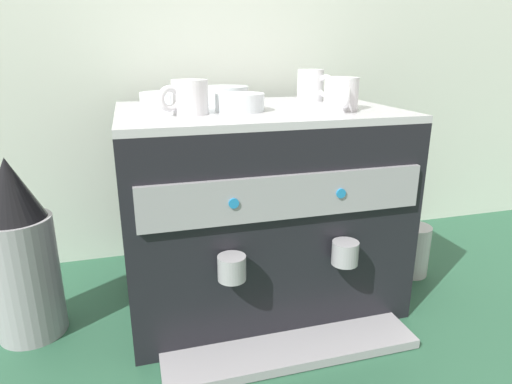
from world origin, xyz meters
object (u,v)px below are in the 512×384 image
ceramic_bowl_1 (164,99)px  ceramic_bowl_2 (225,96)px  milk_pitcher (411,250)px  espresso_machine (256,206)px  coffee_grinder (21,254)px  ceramic_cup_1 (188,97)px  ceramic_cup_0 (312,85)px  ceramic_bowl_0 (240,103)px  ceramic_cup_2 (342,94)px

ceramic_bowl_1 → ceramic_bowl_2: bearing=-12.1°
milk_pitcher → espresso_machine: bearing=176.9°
ceramic_bowl_2 → coffee_grinder: 0.59m
ceramic_cup_1 → coffee_grinder: 0.50m
ceramic_cup_0 → ceramic_bowl_1: bearing=178.0°
ceramic_bowl_2 → ceramic_cup_1: bearing=-126.4°
ceramic_bowl_0 → ceramic_bowl_1: bearing=133.5°
ceramic_cup_0 → milk_pitcher: (0.27, -0.13, -0.45)m
espresso_machine → ceramic_cup_0: 0.36m
espresso_machine → ceramic_bowl_1: ceramic_bowl_1 is taller
ceramic_cup_0 → ceramic_bowl_2: ceramic_cup_0 is taller
ceramic_cup_2 → ceramic_bowl_2: bearing=143.0°
ceramic_cup_1 → ceramic_bowl_2: (0.11, 0.15, -0.01)m
ceramic_cup_0 → milk_pitcher: bearing=-26.1°
ceramic_bowl_0 → milk_pitcher: (0.50, 0.02, -0.43)m
ceramic_bowl_2 → coffee_grinder: (-0.48, -0.12, -0.31)m
ceramic_cup_0 → ceramic_bowl_2: bearing=-175.7°
ceramic_cup_0 → ceramic_bowl_0: 0.28m
ceramic_bowl_1 → ceramic_bowl_2: size_ratio=0.98×
milk_pitcher → ceramic_cup_1: bearing=-176.9°
espresso_machine → ceramic_cup_0: size_ratio=6.24×
ceramic_bowl_0 → coffee_grinder: ceramic_bowl_0 is taller
espresso_machine → coffee_grinder: size_ratio=1.56×
espresso_machine → ceramic_cup_2: ceramic_cup_2 is taller
ceramic_cup_0 → ceramic_cup_2: size_ratio=0.89×
ceramic_cup_2 → ceramic_bowl_2: 0.29m
ceramic_bowl_2 → coffee_grinder: ceramic_bowl_2 is taller
ceramic_bowl_1 → ceramic_cup_0: bearing=-2.0°
ceramic_cup_0 → ceramic_cup_1: ceramic_cup_0 is taller
ceramic_cup_0 → coffee_grinder: 0.81m
ceramic_bowl_1 → coffee_grinder: (-0.34, -0.15, -0.31)m
ceramic_cup_1 → ceramic_bowl_0: (0.12, 0.02, -0.02)m
ceramic_bowl_0 → ceramic_cup_1: bearing=-171.2°
ceramic_cup_1 → milk_pitcher: bearing=3.1°
ceramic_bowl_1 → ceramic_cup_1: bearing=-78.1°
ceramic_bowl_1 → espresso_machine: bearing=-30.7°
ceramic_bowl_0 → ceramic_cup_2: bearing=-11.1°
ceramic_cup_1 → espresso_machine: bearing=19.5°
ceramic_bowl_1 → milk_pitcher: ceramic_bowl_1 is taller
espresso_machine → ceramic_cup_0: bearing=30.3°
ceramic_cup_2 → ceramic_bowl_1: 0.43m
ceramic_cup_1 → milk_pitcher: (0.62, 0.03, -0.45)m
milk_pitcher → ceramic_cup_0: bearing=153.9°
ceramic_bowl_2 → ceramic_bowl_0: bearing=-87.3°
coffee_grinder → milk_pitcher: (0.99, 0.01, -0.12)m
ceramic_cup_2 → ceramic_bowl_0: (-0.23, 0.04, -0.02)m
ceramic_cup_1 → ceramic_bowl_1: bearing=101.9°
ceramic_cup_1 → ceramic_bowl_2: 0.18m
coffee_grinder → ceramic_cup_2: bearing=-4.2°
espresso_machine → milk_pitcher: bearing=-3.1°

